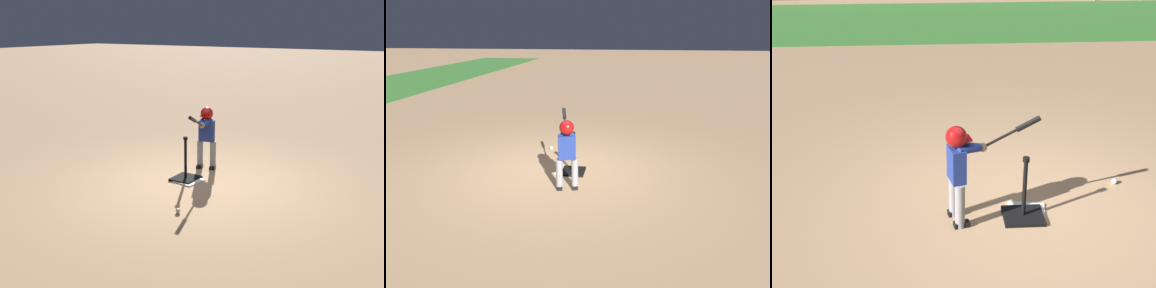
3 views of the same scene
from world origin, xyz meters
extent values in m
plane|color=tan|center=(0.00, 0.00, 0.00)|extent=(90.00, 90.00, 0.00)
cube|color=#3D7F33|center=(0.00, 10.01, 0.01)|extent=(56.00, 5.26, 0.02)
cube|color=white|center=(0.01, -0.25, 0.01)|extent=(0.51, 0.51, 0.02)
cube|color=black|center=(-0.03, -0.33, 0.02)|extent=(0.46, 0.42, 0.04)
cylinder|color=black|center=(-0.03, -0.33, 0.38)|extent=(0.05, 0.05, 0.68)
cylinder|color=black|center=(-0.03, -0.33, 0.75)|extent=(0.08, 0.08, 0.05)
cylinder|color=gray|center=(-0.83, -0.23, 0.27)|extent=(0.13, 0.13, 0.53)
cube|color=black|center=(-0.81, -0.22, 0.03)|extent=(0.20, 0.13, 0.06)
cylinder|color=gray|center=(-0.77, -0.47, 0.27)|extent=(0.13, 0.13, 0.53)
cube|color=black|center=(-0.75, -0.47, 0.03)|extent=(0.20, 0.13, 0.06)
cube|color=navy|center=(-0.80, -0.35, 0.73)|extent=(0.21, 0.30, 0.39)
sphere|color=#936B4C|center=(-0.80, -0.35, 1.04)|extent=(0.20, 0.20, 0.20)
sphere|color=maroon|center=(-0.80, -0.35, 1.05)|extent=(0.24, 0.24, 0.24)
cube|color=maroon|center=(-0.70, -0.33, 1.02)|extent=(0.16, 0.20, 0.01)
cylinder|color=navy|center=(-0.66, -0.27, 0.91)|extent=(0.32, 0.10, 0.11)
cylinder|color=navy|center=(-0.64, -0.36, 0.91)|extent=(0.31, 0.23, 0.11)
sphere|color=#936B4C|center=(-0.51, -0.28, 0.89)|extent=(0.10, 0.10, 0.10)
cylinder|color=black|center=(-0.20, -0.21, 1.02)|extent=(0.64, 0.18, 0.29)
cylinder|color=black|center=(0.00, -0.16, 1.10)|extent=(0.30, 0.13, 0.17)
cylinder|color=black|center=(-0.53, -0.29, 0.88)|extent=(0.04, 0.05, 0.05)
sphere|color=white|center=(1.26, 0.37, 0.04)|extent=(0.07, 0.07, 0.07)
camera|label=1|loc=(6.25, 3.70, 2.62)|focal=42.00mm
camera|label=2|loc=(-6.43, -1.36, 2.53)|focal=35.00mm
camera|label=3|loc=(-1.04, -5.47, 3.40)|focal=50.00mm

